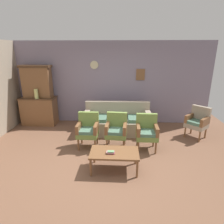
{
  "coord_description": "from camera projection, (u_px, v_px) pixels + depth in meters",
  "views": [
    {
      "loc": [
        0.31,
        -3.71,
        2.42
      ],
      "look_at": [
        0.06,
        1.08,
        0.85
      ],
      "focal_mm": 30.57,
      "sensor_mm": 36.0,
      "label": 1
    }
  ],
  "objects": [
    {
      "name": "vase_on_cabinet",
      "position": [
        36.0,
        94.0,
        6.04
      ],
      "size": [
        0.12,
        0.12,
        0.31
      ],
      "primitive_type": "cylinder",
      "color": "#BDC472",
      "rests_on": "side_cabinet"
    },
    {
      "name": "armchair_near_cabinet",
      "position": [
        147.0,
        131.0,
        4.74
      ],
      "size": [
        0.52,
        0.49,
        0.9
      ],
      "color": "olive",
      "rests_on": "ground"
    },
    {
      "name": "book_stack_on_table",
      "position": [
        111.0,
        152.0,
        3.85
      ],
      "size": [
        0.16,
        0.1,
        0.06
      ],
      "color": "#A54F69",
      "rests_on": "coffee_table"
    },
    {
      "name": "wingback_chair_by_fireplace",
      "position": [
        198.0,
        121.0,
        5.4
      ],
      "size": [
        0.71,
        0.71,
        0.9
      ],
      "color": "gray",
      "rests_on": "ground"
    },
    {
      "name": "coffee_table",
      "position": [
        114.0,
        154.0,
        3.93
      ],
      "size": [
        1.0,
        0.56,
        0.42
      ],
      "color": "brown",
      "rests_on": "ground"
    },
    {
      "name": "armchair_near_couch_end",
      "position": [
        116.0,
        129.0,
        4.85
      ],
      "size": [
        0.55,
        0.53,
        0.9
      ],
      "color": "olive",
      "rests_on": "ground"
    },
    {
      "name": "armchair_by_doorway",
      "position": [
        88.0,
        129.0,
        4.87
      ],
      "size": [
        0.52,
        0.49,
        0.9
      ],
      "color": "olive",
      "rests_on": "ground"
    },
    {
      "name": "wall_back_with_decor",
      "position": [
        113.0,
        83.0,
        6.36
      ],
      "size": [
        6.4,
        0.09,
        2.7
      ],
      "color": "gray",
      "rests_on": "ground"
    },
    {
      "name": "floral_couch",
      "position": [
        117.0,
        122.0,
        5.81
      ],
      "size": [
        2.0,
        0.84,
        0.9
      ],
      "color": "gray",
      "rests_on": "ground"
    },
    {
      "name": "side_cabinet",
      "position": [
        40.0,
        111.0,
        6.4
      ],
      "size": [
        1.16,
        0.55,
        0.93
      ],
      "color": "brown",
      "rests_on": "ground"
    },
    {
      "name": "ground_plane",
      "position": [
        107.0,
        163.0,
        4.29
      ],
      "size": [
        7.68,
        7.68,
        0.0
      ],
      "primitive_type": "plane",
      "color": "brown"
    },
    {
      "name": "cabinet_upper_hutch",
      "position": [
        37.0,
        81.0,
        6.17
      ],
      "size": [
        0.99,
        0.38,
        1.03
      ],
      "color": "brown",
      "rests_on": "side_cabinet"
    }
  ]
}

